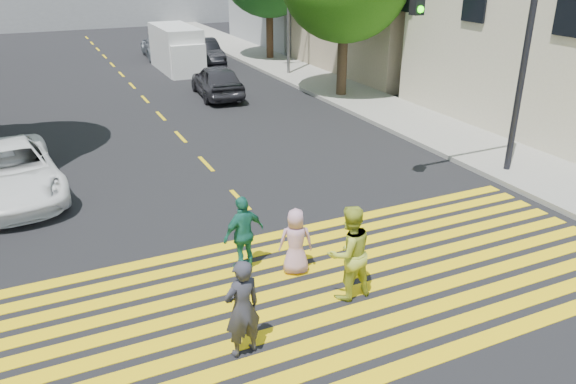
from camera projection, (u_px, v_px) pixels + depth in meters
ground at (360, 326)px, 9.84m from camera, size 120.00×120.00×0.00m
sidewalk_right at (346, 93)px, 25.59m from camera, size 3.00×60.00×0.15m
crosswalk at (325, 290)px, 10.90m from camera, size 13.40×5.30×0.01m
lane_line at (127, 80)px, 28.56m from camera, size 0.12×34.40×0.01m
pedestrian_man at (242, 308)px, 8.87m from camera, size 0.68×0.50×1.72m
pedestrian_woman at (349, 253)px, 10.36m from camera, size 0.95×0.76×1.87m
pedestrian_child at (296, 242)px, 11.25m from camera, size 0.79×0.65×1.40m
pedestrian_extra at (244, 234)px, 11.31m from camera, size 1.03×0.63×1.63m
white_sedan at (10, 172)px, 14.80m from camera, size 2.80×5.25×1.40m
dark_car_near at (217, 81)px, 24.94m from camera, size 2.07×4.40×1.45m
silver_car at (161, 46)px, 34.14m from camera, size 2.43×5.16×1.45m
dark_car_parked at (204, 52)px, 31.99m from camera, size 1.74×4.42×1.43m
white_van at (177, 50)px, 30.22m from camera, size 1.88×4.98×2.35m
traffic_signal at (497, 42)px, 14.62m from camera, size 4.08×0.35×5.98m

